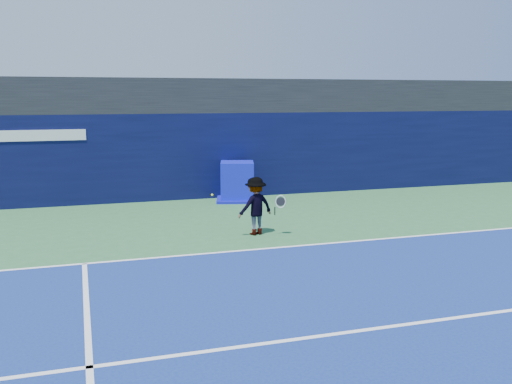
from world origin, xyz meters
TOP-DOWN VIEW (x-y plane):
  - ground at (0.00, 0.00)m, footprint 80.00×80.00m
  - baseline at (0.00, 3.00)m, footprint 24.00×0.10m
  - service_line at (0.00, -2.00)m, footprint 24.00×0.10m
  - stadium_band at (0.00, 11.50)m, footprint 36.00×3.00m
  - back_wall_assembly at (-0.00, 10.50)m, footprint 36.00×1.03m
  - equipment_cart at (0.20, 9.33)m, footprint 1.73×1.73m
  - tennis_player at (-0.65, 4.46)m, footprint 1.28×0.80m
  - tennis_ball at (-1.64, 5.21)m, footprint 0.06×0.06m

SIDE VIEW (x-z plane):
  - ground at x=0.00m, z-range 0.00..0.00m
  - baseline at x=0.00m, z-range 0.01..0.01m
  - service_line at x=0.00m, z-range 0.01..0.01m
  - equipment_cart at x=0.20m, z-range -0.06..1.29m
  - tennis_player at x=-0.65m, z-range 0.00..1.52m
  - tennis_ball at x=-1.64m, z-range 0.95..1.01m
  - back_wall_assembly at x=0.00m, z-range 0.00..3.00m
  - stadium_band at x=0.00m, z-range 3.00..4.20m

